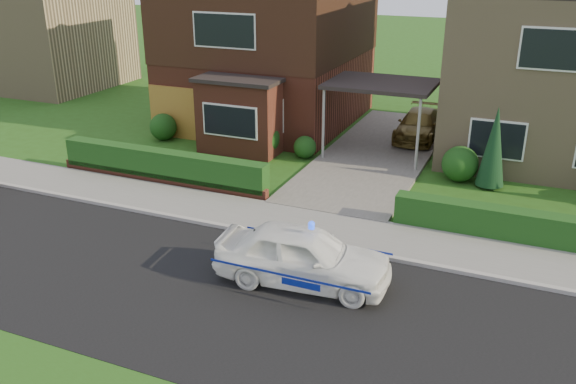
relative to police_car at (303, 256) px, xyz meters
The scene contains 23 objects.
ground 1.63m from the police_car, 125.74° to the right, with size 120.00×120.00×0.00m, color #254F15.
road 1.63m from the police_car, 125.74° to the right, with size 60.00×6.00×0.02m, color black.
kerb 2.14m from the police_car, 115.02° to the left, with size 60.00×0.16×0.12m, color #9E9993.
sidewalk 3.09m from the police_car, 106.58° to the left, with size 60.00×2.00×0.10m, color slate.
driveway 9.86m from the police_car, 95.03° to the left, with size 3.80×12.00×0.12m, color #666059.
house_left 14.67m from the police_car, 117.62° to the left, with size 7.50×9.53×7.25m.
house_right 14.03m from the police_car, 68.90° to the left, with size 7.50×8.06×7.25m.
carport_link 9.99m from the police_car, 95.06° to the left, with size 3.80×3.00×2.77m.
garage_door 12.64m from the police_car, 136.13° to the left, with size 2.20×0.10×2.10m, color #915A1F.
dwarf_wall 7.84m from the police_car, 148.40° to the left, with size 7.70×0.25×0.36m, color brown.
hedge_left 7.93m from the police_car, 147.47° to the left, with size 7.50×0.55×0.90m, color #143912.
hedge_right 6.49m from the police_car, 40.05° to the left, with size 7.50×0.55×0.80m, color #143912.
shrub_left_far 12.51m from the police_car, 138.44° to the left, with size 1.08×1.08×1.08m, color #143912.
shrub_left_mid 9.45m from the police_car, 120.98° to the left, with size 1.32×1.32×1.32m, color #143912.
shrub_left_near 9.02m from the police_car, 111.23° to the left, with size 0.84×0.84×0.84m, color #143912.
shrub_right_near 8.53m from the police_car, 74.10° to the left, with size 1.20×1.20×1.20m, color #143912.
conifer_a 8.69m from the police_car, 67.36° to the left, with size 0.90×0.90×2.60m, color black.
neighbour_left 25.65m from the police_car, 144.65° to the left, with size 6.50×7.00×5.20m, color tan.
police_car is the anchor object (origin of this frame).
driveway_car 12.19m from the police_car, 89.36° to the left, with size 1.53×3.77×1.09m, color brown.
potted_plant_a 10.24m from the police_car, 152.03° to the left, with size 0.39×0.26×0.74m, color gray.
potted_plant_b 7.62m from the police_car, 140.95° to the left, with size 0.45×0.36×0.81m, color gray.
potted_plant_c 9.38m from the police_car, 149.20° to the left, with size 0.48×0.48×0.85m, color gray.
Camera 1 is at (5.39, -10.35, 7.30)m, focal length 38.00 mm.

